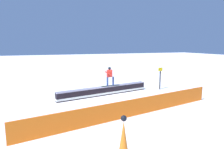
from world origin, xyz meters
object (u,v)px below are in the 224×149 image
at_px(background_skier_left, 123,141).
at_px(trail_marker, 160,78).
at_px(grind_box, 105,91).
at_px(snowboarder, 110,76).

relative_size(background_skier_left, trail_marker, 0.85).
distance_m(grind_box, trail_marker, 5.16).
bearing_deg(snowboarder, grind_box, 11.21).
bearing_deg(background_skier_left, grind_box, -104.38).
bearing_deg(grind_box, snowboarder, -168.79).
relative_size(grind_box, snowboarder, 4.98).
bearing_deg(snowboarder, trail_marker, 179.74).
height_order(grind_box, background_skier_left, background_skier_left).
relative_size(snowboarder, trail_marker, 0.79).
relative_size(snowboarder, background_skier_left, 0.93).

